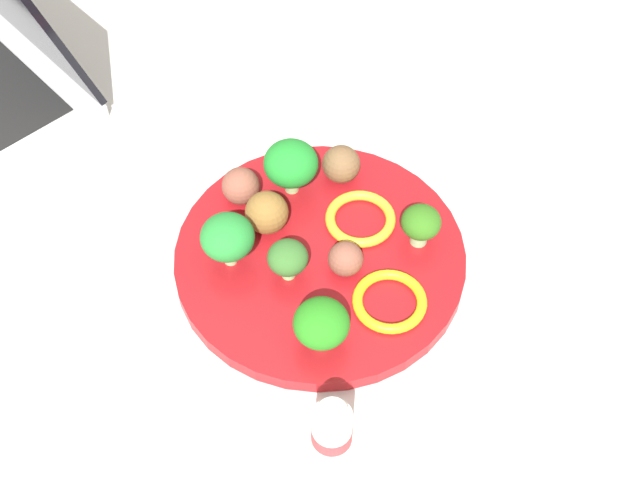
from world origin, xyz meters
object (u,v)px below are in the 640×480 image
at_px(broccoli_floret_center, 291,164).
at_px(napkin, 400,82).
at_px(meatball_mid_left, 241,186).
at_px(knife, 417,77).
at_px(broccoli_floret_back_left, 288,258).
at_px(broccoli_floret_front_left, 421,223).
at_px(yogurt_bottle, 332,431).
at_px(broccoli_floret_near_rim, 321,324).
at_px(plate, 320,257).
at_px(pepper_ring_near_rim, 390,301).
at_px(meatball_front_right, 339,164).
at_px(pepper_ring_front_right, 360,219).
at_px(broccoli_floret_back_right, 228,238).
at_px(meatball_back_left, 267,213).
at_px(fork, 386,73).
at_px(meatball_center, 346,259).

bearing_deg(broccoli_floret_center, napkin, -22.31).
bearing_deg(meatball_mid_left, knife, -32.49).
height_order(broccoli_floret_back_left, broccoli_floret_front_left, broccoli_floret_front_left).
relative_size(meatball_mid_left, yogurt_bottle, 0.56).
distance_m(broccoli_floret_back_left, yogurt_bottle, 0.17).
height_order(broccoli_floret_back_left, napkin, broccoli_floret_back_left).
bearing_deg(broccoli_floret_center, knife, -25.73).
xyz_separation_m(broccoli_floret_center, napkin, (0.20, -0.08, -0.05)).
bearing_deg(broccoli_floret_near_rim, plate, 13.23).
distance_m(broccoli_floret_near_rim, pepper_ring_near_rim, 0.08).
distance_m(meatball_front_right, pepper_ring_near_rim, 0.16).
relative_size(broccoli_floret_back_left, broccoli_floret_front_left, 0.96).
bearing_deg(napkin, meatball_mid_left, 149.94).
relative_size(broccoli_floret_back_left, pepper_ring_front_right, 0.62).
relative_size(broccoli_floret_back_left, knife, 0.30).
distance_m(broccoli_floret_center, pepper_ring_front_right, 0.09).
bearing_deg(broccoli_floret_back_right, meatball_back_left, -26.18).
height_order(broccoli_floret_back_left, pepper_ring_near_rim, broccoli_floret_back_left).
distance_m(broccoli_floret_near_rim, yogurt_bottle, 0.09).
relative_size(broccoli_floret_front_left, broccoli_floret_back_right, 0.78).
bearing_deg(meatball_back_left, broccoli_floret_center, -12.77).
bearing_deg(meatball_back_left, broccoli_floret_front_left, -84.68).
xyz_separation_m(broccoli_floret_back_right, meatball_back_left, (0.05, -0.02, -0.02)).
xyz_separation_m(broccoli_floret_center, broccoli_floret_back_left, (-0.10, -0.02, -0.01)).
xyz_separation_m(broccoli_floret_center, pepper_ring_front_right, (-0.03, -0.08, -0.03)).
height_order(pepper_ring_near_rim, napkin, pepper_ring_near_rim).
distance_m(broccoli_floret_center, fork, 0.22).
distance_m(broccoli_floret_near_rim, knife, 0.37).
xyz_separation_m(broccoli_floret_back_right, meatball_mid_left, (0.08, 0.01, -0.02)).
bearing_deg(knife, broccoli_floret_near_rim, 175.34).
height_order(broccoli_floret_center, broccoli_floret_back_right, broccoli_floret_center).
xyz_separation_m(broccoli_floret_back_left, fork, (0.31, -0.04, -0.04)).
xyz_separation_m(broccoli_floret_center, meatball_front_right, (0.03, -0.04, -0.02)).
distance_m(meatball_front_right, meatball_mid_left, 0.10).
bearing_deg(napkin, plate, 172.58).
xyz_separation_m(broccoli_floret_front_left, fork, (0.24, 0.07, -0.04)).
xyz_separation_m(meatball_front_right, pepper_ring_front_right, (-0.05, -0.03, -0.01)).
bearing_deg(broccoli_floret_front_left, pepper_ring_front_right, 79.11).
height_order(broccoli_floret_center, broccoli_floret_front_left, broccoli_floret_center).
xyz_separation_m(broccoli_floret_back_left, meatball_mid_left, (0.08, 0.07, -0.01)).
bearing_deg(meatball_mid_left, pepper_ring_front_right, -91.79).
bearing_deg(pepper_ring_near_rim, fork, 10.33).
bearing_deg(plate, broccoli_floret_back_right, 109.08).
distance_m(meatball_center, pepper_ring_front_right, 0.06).
height_order(broccoli_floret_center, pepper_ring_front_right, broccoli_floret_center).
xyz_separation_m(broccoli_floret_back_right, pepper_ring_front_right, (0.07, -0.11, -0.03)).
distance_m(meatball_mid_left, napkin, 0.25).
distance_m(meatball_front_right, meatball_center, 0.12).
xyz_separation_m(plate, pepper_ring_near_rim, (-0.04, -0.07, 0.01)).
relative_size(pepper_ring_front_right, fork, 0.58).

